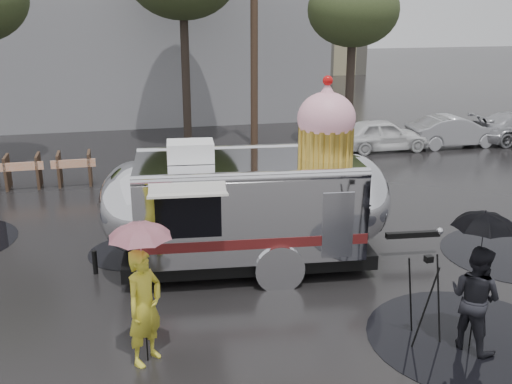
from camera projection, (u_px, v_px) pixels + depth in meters
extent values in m
plane|color=black|center=(290.00, 337.00, 10.08)|extent=(120.00, 120.00, 0.00)
cylinder|color=black|center=(468.00, 338.00, 10.04)|extent=(3.38, 3.38, 0.01)
cylinder|color=black|center=(133.00, 252.00, 13.48)|extent=(2.00, 2.00, 0.01)
cylinder|color=#473323|center=(254.00, 27.00, 22.25)|extent=(0.28, 0.28, 9.00)
cylinder|color=#382D26|center=(185.00, 56.00, 22.99)|extent=(0.32, 0.32, 6.75)
cylinder|color=#382D26|center=(350.00, 76.00, 22.60)|extent=(0.32, 0.32, 5.40)
ellipsoid|color=#2B3819|center=(353.00, 10.00, 21.87)|extent=(3.36, 3.36, 2.64)
cube|color=#473323|center=(7.00, 172.00, 17.96)|extent=(0.08, 0.80, 1.00)
cube|color=#473323|center=(39.00, 170.00, 18.15)|extent=(0.08, 0.80, 1.00)
cube|color=#E5590C|center=(20.00, 167.00, 17.63)|extent=(1.30, 0.04, 0.25)
cube|color=#473323|center=(59.00, 169.00, 18.28)|extent=(0.08, 0.80, 1.00)
cube|color=#473323|center=(90.00, 168.00, 18.47)|extent=(0.08, 0.80, 1.00)
cube|color=#E5590C|center=(73.00, 164.00, 17.94)|extent=(1.30, 0.04, 0.25)
imported|color=silver|center=(382.00, 132.00, 22.49)|extent=(4.00, 1.80, 1.40)
imported|color=#B2B2B7|center=(455.00, 129.00, 23.12)|extent=(4.00, 1.80, 1.40)
cube|color=silver|center=(247.00, 202.00, 12.39)|extent=(4.68, 2.74, 1.84)
ellipsoid|color=silver|center=(352.00, 198.00, 12.68)|extent=(1.74, 2.48, 1.84)
ellipsoid|color=silver|center=(137.00, 207.00, 12.11)|extent=(1.74, 2.48, 1.84)
cube|color=black|center=(247.00, 250.00, 12.72)|extent=(5.27, 2.49, 0.31)
cylinder|color=black|center=(279.00, 269.00, 11.79)|extent=(0.73, 0.29, 0.71)
cylinder|color=black|center=(263.00, 231.00, 13.78)|extent=(0.73, 0.29, 0.71)
cylinder|color=silver|center=(280.00, 270.00, 11.64)|extent=(0.99, 0.19, 0.98)
cube|color=black|center=(413.00, 235.00, 13.13)|extent=(1.23, 0.23, 0.12)
sphere|color=silver|center=(440.00, 231.00, 13.20)|extent=(0.18, 0.18, 0.16)
cylinder|color=black|center=(95.00, 262.00, 12.35)|extent=(0.11, 0.11, 0.51)
cube|color=#541515|center=(254.00, 244.00, 11.43)|extent=(4.48, 0.43, 0.20)
cube|color=#541515|center=(241.00, 205.00, 13.64)|extent=(4.48, 0.43, 0.20)
cube|color=black|center=(188.00, 217.00, 11.08)|extent=(1.22, 0.14, 0.82)
cube|color=beige|center=(188.00, 195.00, 10.69)|extent=(1.47, 0.63, 0.15)
cube|color=silver|center=(338.00, 225.00, 11.53)|extent=(0.61, 0.09, 1.33)
cube|color=white|center=(190.00, 151.00, 11.91)|extent=(0.97, 0.74, 0.39)
cylinder|color=gold|center=(326.00, 142.00, 12.23)|extent=(1.15, 1.15, 0.61)
ellipsoid|color=#FBB1C0|center=(326.00, 118.00, 12.08)|extent=(1.29, 1.29, 1.06)
cone|color=#FBB1C0|center=(327.00, 92.00, 11.92)|extent=(0.55, 0.55, 0.41)
sphere|color=red|center=(328.00, 81.00, 11.85)|extent=(0.22, 0.22, 0.20)
imported|color=gold|center=(145.00, 307.00, 9.14)|extent=(0.80, 0.79, 1.87)
imported|color=pink|center=(141.00, 246.00, 8.84)|extent=(1.17, 1.17, 0.80)
cylinder|color=black|center=(145.00, 314.00, 9.18)|extent=(0.02, 0.02, 1.65)
imported|color=black|center=(475.00, 298.00, 9.53)|extent=(0.81, 0.97, 1.77)
imported|color=black|center=(483.00, 235.00, 9.21)|extent=(1.20, 1.20, 0.82)
cylinder|color=black|center=(475.00, 301.00, 9.55)|extent=(0.02, 0.02, 1.65)
cylinder|color=black|center=(438.00, 299.00, 9.85)|extent=(0.05, 0.34, 1.47)
cylinder|color=black|center=(410.00, 296.00, 9.94)|extent=(0.29, 0.21, 1.47)
cylinder|color=black|center=(425.00, 308.00, 9.53)|extent=(0.31, 0.17, 1.47)
cube|color=black|center=(429.00, 259.00, 9.55)|extent=(0.13, 0.11, 0.10)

